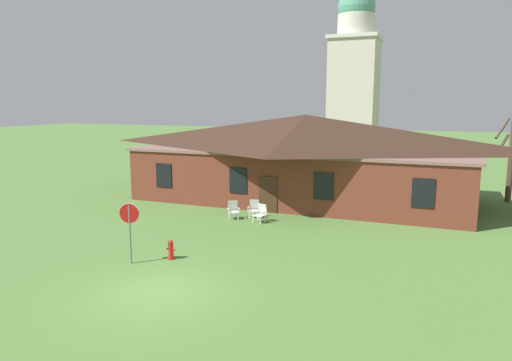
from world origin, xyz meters
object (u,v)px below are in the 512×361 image
(lawn_chair_left_end, at_px, (261,213))
(fire_hydrant, at_px, (171,250))
(stop_sign, at_px, (129,221))
(lawn_chair_by_porch, at_px, (233,210))
(lawn_chair_near_door, at_px, (254,208))

(lawn_chair_left_end, distance_m, fire_hydrant, 6.94)
(stop_sign, distance_m, fire_hydrant, 2.06)
(lawn_chair_by_porch, bearing_deg, lawn_chair_left_end, -4.82)
(lawn_chair_by_porch, xyz_separation_m, lawn_chair_near_door, (0.94, 0.71, 0.00))
(lawn_chair_by_porch, height_order, lawn_chair_left_end, same)
(fire_hydrant, bearing_deg, lawn_chair_near_door, 86.62)
(stop_sign, xyz_separation_m, lawn_chair_left_end, (2.36, 7.86, -1.22))
(lawn_chair_by_porch, distance_m, fire_hydrant, 7.00)
(fire_hydrant, bearing_deg, lawn_chair_left_end, 80.16)
(fire_hydrant, bearing_deg, stop_sign, -139.05)
(lawn_chair_near_door, xyz_separation_m, lawn_chair_left_end, (0.73, -0.85, 0.00))
(lawn_chair_by_porch, distance_m, lawn_chair_left_end, 1.68)
(lawn_chair_left_end, xyz_separation_m, fire_hydrant, (-1.19, -6.84, -0.12))
(lawn_chair_by_porch, xyz_separation_m, lawn_chair_left_end, (1.67, -0.14, 0.00))
(lawn_chair_by_porch, distance_m, lawn_chair_near_door, 1.18)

